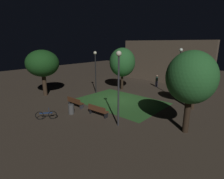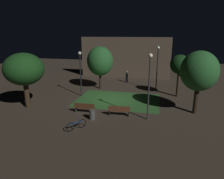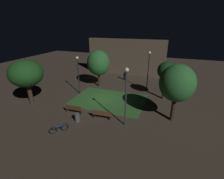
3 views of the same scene
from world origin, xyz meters
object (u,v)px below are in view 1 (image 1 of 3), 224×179
object	(u,v)px
bench_corner	(75,102)
lamp_post_path_center	(180,66)
trash_bin	(71,109)
tree_tall_center	(122,62)
tree_back_left	(42,64)
lamp_post_plaza_east	(119,78)
lamp_post_near_wall	(95,65)
bicycle	(46,115)
bench_path_side	(98,110)
pedestrian	(157,81)
tree_back_right	(196,71)
tree_lawn_side	(191,78)

from	to	relation	value
bench_corner	lamp_post_path_center	bearing A→B (deg)	56.44
trash_bin	lamp_post_path_center	bearing A→B (deg)	64.53
tree_tall_center	bench_corner	bearing A→B (deg)	-83.75
tree_tall_center	tree_back_left	world-z (taller)	tree_tall_center
lamp_post_plaza_east	lamp_post_near_wall	bearing A→B (deg)	147.23
bicycle	lamp_post_plaza_east	bearing A→B (deg)	30.73
bench_corner	lamp_post_path_center	xyz separation A→B (m)	(5.85, 8.82, 2.99)
bench_path_side	lamp_post_plaza_east	distance (m)	3.83
bench_corner	trash_bin	distance (m)	1.61
tree_tall_center	pedestrian	world-z (taller)	tree_tall_center
bench_corner	pedestrian	world-z (taller)	pedestrian
trash_bin	pedestrian	size ratio (longest dim) A/B	0.50
tree_back_right	trash_bin	bearing A→B (deg)	-132.02
trash_bin	tree_lawn_side	bearing A→B (deg)	21.50
bench_path_side	lamp_post_plaza_east	size ratio (longest dim) A/B	0.35
lamp_post_plaza_east	bicycle	size ratio (longest dim) A/B	4.06
tree_back_left	lamp_post_near_wall	xyz separation A→B (m)	(3.51, 4.48, -0.31)
tree_back_left	bench_corner	bearing A→B (deg)	-0.55
lamp_post_path_center	lamp_post_plaza_east	xyz separation A→B (m)	(-0.47, -9.07, 0.01)
lamp_post_plaza_east	pedestrian	size ratio (longest dim) A/B	3.25
bench_corner	tree_tall_center	size ratio (longest dim) A/B	0.35
bench_path_side	lamp_post_path_center	bearing A→B (deg)	72.20
bench_corner	lamp_post_near_wall	world-z (taller)	lamp_post_near_wall
bench_path_side	lamp_post_near_wall	distance (m)	7.35
tree_back_right	lamp_post_near_wall	xyz separation A→B (m)	(-10.22, -2.13, -0.18)
tree_lawn_side	bench_corner	bearing A→B (deg)	-167.65
tree_lawn_side	tree_tall_center	world-z (taller)	tree_lawn_side
tree_lawn_side	tree_back_right	bearing A→B (deg)	103.30
tree_back_right	lamp_post_path_center	bearing A→B (deg)	137.01
tree_lawn_side	tree_back_left	xyz separation A→B (m)	(-14.83, -1.97, -0.09)
lamp_post_path_center	tree_back_right	bearing A→B (deg)	-42.99
bench_path_side	lamp_post_near_wall	size ratio (longest dim) A/B	0.38
bench_path_side	bicycle	distance (m)	3.99
tree_tall_center	bicycle	size ratio (longest dim) A/B	4.01
tree_tall_center	tree_back_left	size ratio (longest dim) A/B	1.03
lamp_post_near_wall	tree_tall_center	bearing A→B (deg)	70.50
bench_corner	tree_back_right	bearing A→B (deg)	39.24
tree_lawn_side	tree_back_left	size ratio (longest dim) A/B	1.06
tree_tall_center	lamp_post_plaza_east	distance (m)	10.28
bench_path_side	pedestrian	size ratio (longest dim) A/B	1.14
tree_tall_center	lamp_post_plaza_east	xyz separation A→B (m)	(6.24, -8.17, 0.09)
lamp_post_near_wall	tree_lawn_side	bearing A→B (deg)	-12.49
tree_back_right	trash_bin	xyz separation A→B (m)	(-7.08, -7.86, -3.02)
tree_tall_center	trash_bin	bearing A→B (deg)	-77.93
tree_lawn_side	tree_back_right	world-z (taller)	tree_lawn_side
tree_back_right	lamp_post_near_wall	distance (m)	10.44
tree_tall_center	bicycle	xyz separation A→B (m)	(1.41, -11.04, -3.05)
tree_back_left	pedestrian	xyz separation A→B (m)	(7.36, 11.90, -2.70)
lamp_post_plaza_east	tree_tall_center	bearing A→B (deg)	127.40
lamp_post_path_center	bicycle	world-z (taller)	lamp_post_path_center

